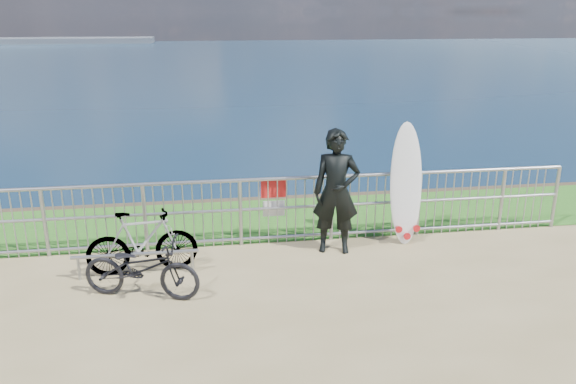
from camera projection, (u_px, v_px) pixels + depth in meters
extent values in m
plane|color=#26661C|center=(264.00, 219.00, 10.29)|extent=(120.00, 120.00, 0.00)
cube|color=brown|center=(260.00, 308.00, 12.19)|extent=(120.00, 0.30, 5.00)
plane|color=#1A344E|center=(208.00, 66.00, 94.00)|extent=(260.00, 260.00, 0.00)
cube|color=#565E68|center=(28.00, 41.00, 160.13)|extent=(70.00, 12.00, 1.50)
cylinder|color=#9A9CA2|center=(271.00, 179.00, 8.92)|extent=(10.00, 0.06, 0.06)
cylinder|color=#9A9CA2|center=(271.00, 208.00, 9.07)|extent=(10.00, 0.05, 0.05)
cylinder|color=#9A9CA2|center=(272.00, 237.00, 9.23)|extent=(10.00, 0.05, 0.05)
cylinder|color=#9A9CA2|center=(45.00, 223.00, 8.59)|extent=(0.06, 0.06, 1.10)
cylinder|color=#9A9CA2|center=(145.00, 218.00, 8.81)|extent=(0.06, 0.06, 1.10)
cylinder|color=#9A9CA2|center=(240.00, 213.00, 9.02)|extent=(0.06, 0.06, 1.10)
cylinder|color=#9A9CA2|center=(332.00, 208.00, 9.23)|extent=(0.06, 0.06, 1.10)
cylinder|color=#9A9CA2|center=(419.00, 204.00, 9.44)|extent=(0.06, 0.06, 1.10)
cylinder|color=#9A9CA2|center=(502.00, 200.00, 9.65)|extent=(0.06, 0.06, 1.10)
cylinder|color=#9A9CA2|center=(555.00, 197.00, 9.80)|extent=(0.06, 0.06, 1.10)
cube|color=red|center=(274.00, 189.00, 9.04)|extent=(0.42, 0.02, 0.30)
cube|color=white|center=(274.00, 189.00, 9.03)|extent=(0.38, 0.01, 0.08)
cube|color=white|center=(274.00, 208.00, 9.14)|extent=(0.36, 0.02, 0.26)
imported|color=black|center=(336.00, 192.00, 8.67)|extent=(0.81, 0.62, 1.96)
ellipsoid|color=white|center=(406.00, 183.00, 9.08)|extent=(0.57, 0.52, 1.98)
cone|color=red|center=(397.00, 227.00, 9.16)|extent=(0.12, 0.22, 0.12)
cone|color=red|center=(414.00, 226.00, 9.21)|extent=(0.12, 0.22, 0.12)
cone|color=red|center=(405.00, 234.00, 9.23)|extent=(0.12, 0.22, 0.12)
imported|color=black|center=(141.00, 268.00, 7.39)|extent=(1.68, 1.00, 0.84)
imported|color=black|center=(142.00, 242.00, 8.08)|extent=(1.61, 0.60, 0.95)
cylinder|color=#9A9CA2|center=(135.00, 254.00, 7.98)|extent=(1.78, 0.05, 0.05)
cylinder|color=#9A9CA2|center=(79.00, 269.00, 7.93)|extent=(0.04, 0.04, 0.35)
cylinder|color=#9A9CA2|center=(192.00, 262.00, 8.15)|extent=(0.04, 0.04, 0.35)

